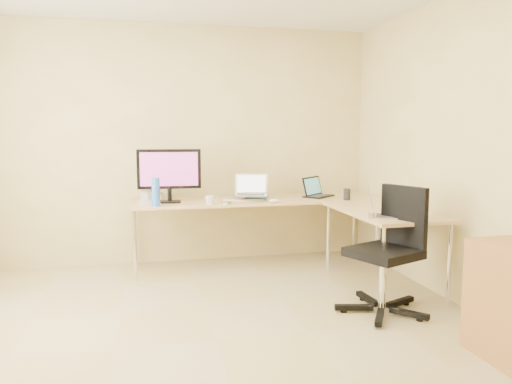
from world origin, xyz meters
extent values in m
plane|color=tan|center=(0.00, 0.00, 0.00)|extent=(4.50, 4.50, 0.00)
plane|color=beige|center=(0.00, 2.25, 1.30)|extent=(4.50, 0.00, 4.50)
plane|color=beige|center=(0.00, -2.25, 1.30)|extent=(4.50, 0.00, 4.50)
plane|color=beige|center=(2.10, 0.00, 1.30)|extent=(0.00, 4.50, 4.50)
cube|color=tan|center=(0.72, 1.85, 0.36)|extent=(2.65, 0.70, 0.73)
cube|color=tan|center=(1.70, 0.85, 0.36)|extent=(0.70, 1.30, 0.73)
cube|color=black|center=(-0.19, 1.79, 1.00)|extent=(0.65, 0.25, 0.55)
cube|color=#176361|center=(0.74, 1.87, 0.76)|extent=(0.31, 0.36, 0.05)
cube|color=#A8A7C4|center=(0.65, 1.74, 0.89)|extent=(0.40, 0.35, 0.22)
cube|color=black|center=(1.44, 1.87, 0.84)|extent=(0.43, 0.42, 0.22)
cube|color=silver|center=(0.57, 1.74, 0.74)|extent=(0.42, 0.12, 0.02)
ellipsoid|color=white|center=(0.84, 1.55, 0.75)|extent=(0.12, 0.09, 0.04)
imported|color=white|center=(0.19, 1.55, 0.77)|extent=(0.13, 0.13, 0.09)
cylinder|color=white|center=(0.36, 1.55, 0.74)|extent=(0.14, 0.14, 0.03)
cylinder|color=blue|center=(-0.34, 1.55, 0.87)|extent=(0.09, 0.09, 0.28)
cube|color=silver|center=(-0.40, 1.86, 0.73)|extent=(0.24, 0.32, 0.01)
cube|color=white|center=(-0.36, 2.05, 0.77)|extent=(0.24, 0.20, 0.08)
cylinder|color=silver|center=(-0.40, 1.94, 0.88)|extent=(0.29, 0.29, 0.30)
cylinder|color=black|center=(1.64, 1.55, 0.79)|extent=(0.09, 0.09, 0.12)
cube|color=#B8B8B8|center=(1.52, 0.50, 0.83)|extent=(0.36, 0.33, 0.19)
cube|color=black|center=(1.39, 0.24, 0.50)|extent=(0.80, 0.80, 1.02)
camera|label=1|loc=(-0.49, -3.30, 1.46)|focal=34.97mm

